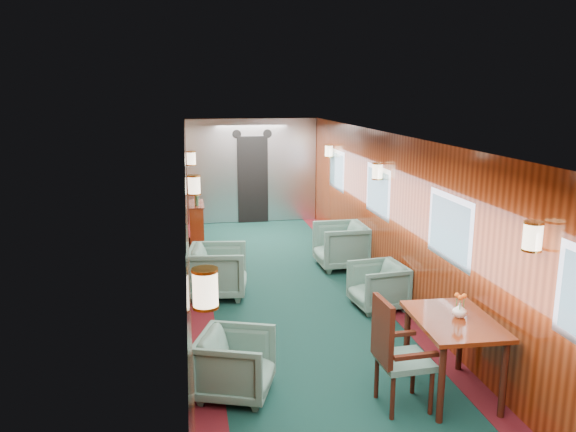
% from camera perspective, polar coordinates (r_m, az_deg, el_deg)
% --- Properties ---
extents(room, '(12.00, 12.10, 2.40)m').
position_cam_1_polar(room, '(7.18, 1.85, 1.55)').
color(room, '#0C2C26').
rests_on(room, ground).
extents(bulkhead, '(2.98, 0.17, 2.39)m').
position_cam_1_polar(bulkhead, '(13.01, -3.65, 4.55)').
color(bulkhead, silver).
rests_on(bulkhead, ground).
extents(windows_right, '(0.02, 8.60, 0.80)m').
position_cam_1_polar(windows_right, '(7.88, 12.08, 0.91)').
color(windows_right, '#A9ABB0').
rests_on(windows_right, ground).
extents(wall_sconces, '(2.97, 7.97, 0.25)m').
position_cam_1_polar(wall_sconces, '(7.69, 0.97, 3.48)').
color(wall_sconces, '#F8E8C1').
rests_on(wall_sconces, ground).
extents(dining_table, '(0.81, 1.12, 0.81)m').
position_cam_1_polar(dining_table, '(5.92, 16.47, -11.14)').
color(dining_table, '#66240D').
rests_on(dining_table, ground).
extents(side_chair, '(0.52, 0.55, 1.12)m').
position_cam_1_polar(side_chair, '(5.59, 10.78, -13.17)').
color(side_chair, '#1E4843').
rests_on(side_chair, ground).
extents(credenza, '(0.29, 0.91, 1.09)m').
position_cam_1_polar(credenza, '(11.37, -9.29, -0.70)').
color(credenza, '#66240D').
rests_on(credenza, ground).
extents(flower_vase, '(0.17, 0.17, 0.15)m').
position_cam_1_polar(flower_vase, '(5.89, 17.04, -9.13)').
color(flower_vase, white).
rests_on(flower_vase, dining_table).
extents(armchair_left_near, '(0.92, 0.91, 0.66)m').
position_cam_1_polar(armchair_left_near, '(5.85, -5.32, -14.75)').
color(armchair_left_near, '#1E4843').
rests_on(armchair_left_near, ground).
extents(armchair_left_far, '(0.95, 0.93, 0.77)m').
position_cam_1_polar(armchair_left_far, '(8.47, -7.10, -5.56)').
color(armchair_left_far, '#1E4843').
rests_on(armchair_left_far, ground).
extents(armchair_right_near, '(0.78, 0.76, 0.65)m').
position_cam_1_polar(armchair_right_near, '(8.07, 9.12, -7.01)').
color(armchair_right_near, '#1E4843').
rests_on(armchair_right_near, ground).
extents(armchair_right_far, '(0.87, 0.85, 0.78)m').
position_cam_1_polar(armchair_right_far, '(9.77, 5.42, -3.00)').
color(armchair_right_far, '#1E4843').
rests_on(armchair_right_far, ground).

